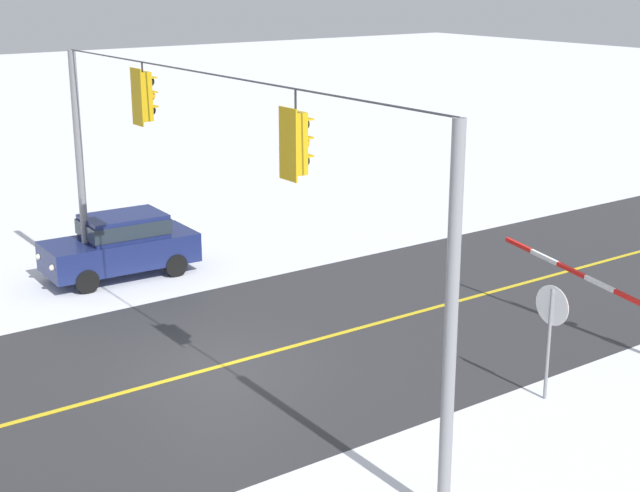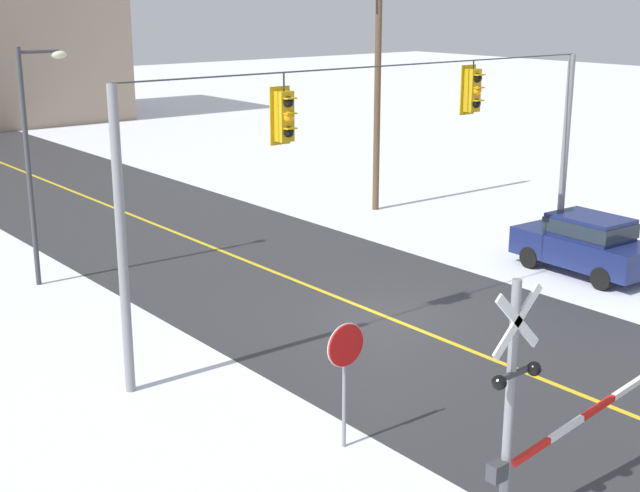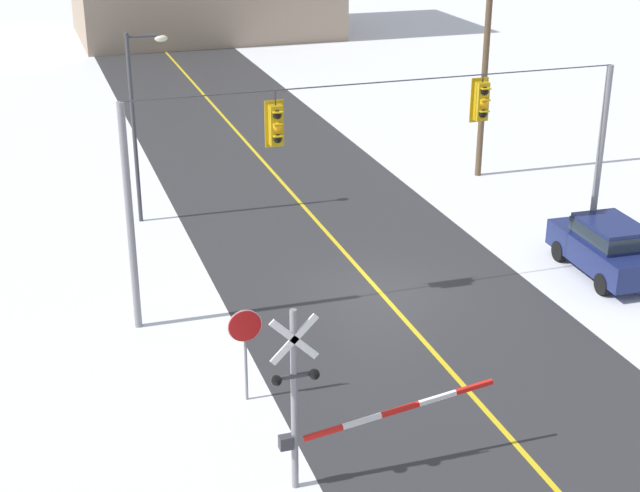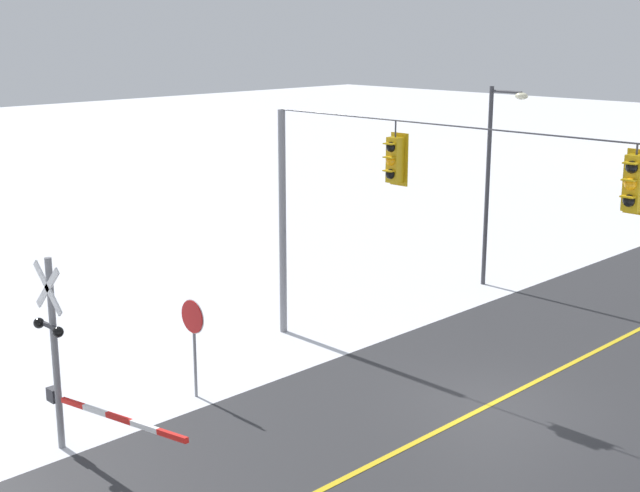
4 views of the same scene
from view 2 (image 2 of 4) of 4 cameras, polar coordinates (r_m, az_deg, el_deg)
The scene contains 9 objects.
ground_plane at distance 22.41m, azimuth 4.12°, elevation -4.52°, with size 160.00×160.00×0.00m, color white.
road_asphalt at distance 26.89m, azimuth -4.56°, elevation -1.05°, with size 9.00×80.00×0.01m, color #303033.
lane_centre_line at distance 26.89m, azimuth -4.56°, elevation -1.04°, with size 0.14×72.00×0.01m, color gold.
signal_span at distance 21.33m, azimuth 4.30°, elevation 5.74°, with size 14.20×0.47×6.22m.
stop_sign at distance 15.48m, azimuth 1.64°, elevation -7.20°, with size 0.80×0.09×2.35m.
railroad_crossing at distance 13.54m, azimuth 13.30°, elevation -9.85°, with size 4.82×0.31×4.00m.
parked_car_navy at distance 26.57m, azimuth 16.72°, elevation 0.25°, with size 1.95×4.26×1.74m.
streetlamp_near at distance 25.18m, azimuth -17.90°, elevation 6.23°, with size 1.39×0.28×6.50m.
utility_pole at distance 32.86m, azimuth 3.72°, elevation 9.89°, with size 1.80×0.24×8.57m.
Camera 2 is at (-14.34, -15.39, 7.75)m, focal length 49.76 mm.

